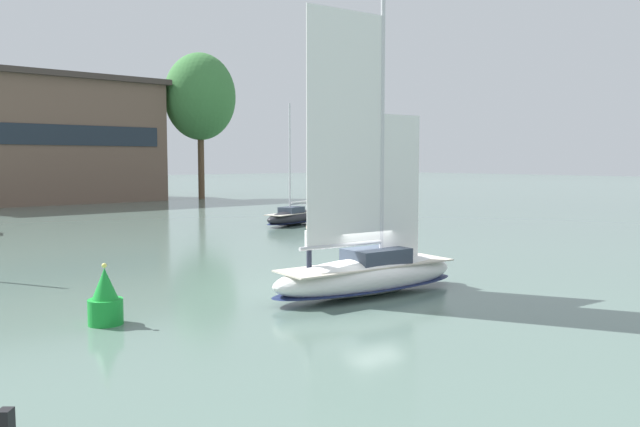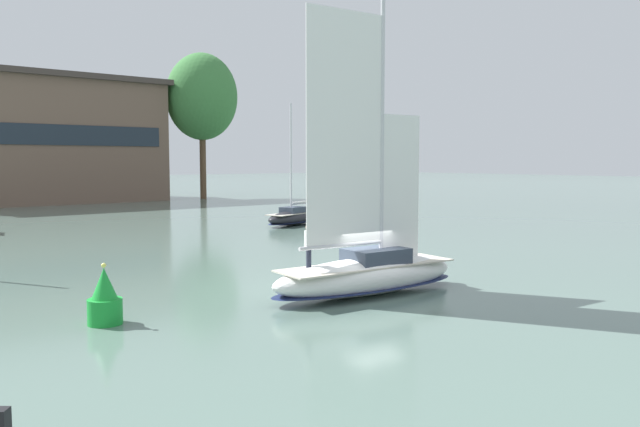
% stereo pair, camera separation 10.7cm
% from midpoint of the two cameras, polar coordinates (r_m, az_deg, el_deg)
% --- Properties ---
extents(ground_plane, '(400.00, 400.00, 0.00)m').
position_cam_midpoint_polar(ground_plane, '(25.25, 4.24, -7.36)').
color(ground_plane, slate).
extents(waterfront_building, '(30.48, 18.08, 15.96)m').
position_cam_midpoint_polar(waterfront_building, '(88.63, -24.86, 6.15)').
color(waterfront_building, brown).
rests_on(waterfront_building, ground).
extents(tree_shore_left, '(9.80, 9.80, 20.18)m').
position_cam_midpoint_polar(tree_shore_left, '(89.44, -10.94, 10.41)').
color(tree_shore_left, brown).
rests_on(tree_shore_left, ground).
extents(sailboat_main, '(8.97, 3.19, 12.10)m').
position_cam_midpoint_polar(sailboat_main, '(25.06, 4.27, -5.17)').
color(sailboat_main, white).
rests_on(sailboat_main, ground).
extents(sailboat_moored_far_slip, '(7.52, 4.42, 10.00)m').
position_cam_midpoint_polar(sailboat_moored_far_slip, '(52.08, -2.49, -0.28)').
color(sailboat_moored_far_slip, '#232328').
rests_on(sailboat_moored_far_slip, ground).
extents(channel_buoy, '(1.12, 1.12, 2.02)m').
position_cam_midpoint_polar(channel_buoy, '(21.68, -19.18, -7.49)').
color(channel_buoy, green).
rests_on(channel_buoy, ground).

